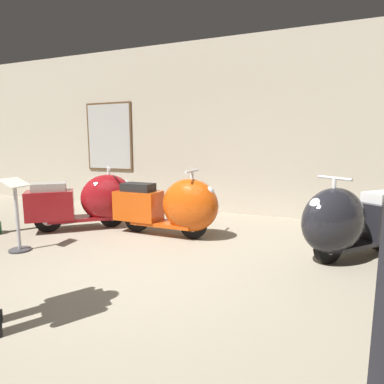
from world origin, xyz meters
TOP-DOWN VIEW (x-y plane):
  - ground_plane at (0.00, 0.00)m, footprint 60.00×60.00m
  - showroom_back_wall at (-0.01, 3.42)m, footprint 18.00×0.24m
  - scooter_0 at (-1.64, 1.31)m, footprint 1.62×1.47m
  - scooter_1 at (-0.15, 1.39)m, footprint 1.72×0.58m
  - scooter_2 at (2.27, 1.28)m, footprint 1.52×1.58m
  - info_stanchion at (-1.80, 0.02)m, footprint 0.28×0.34m

SIDE VIEW (x-z plane):
  - ground_plane at x=0.00m, z-range 0.00..0.00m
  - info_stanchion at x=-1.80m, z-range -0.09..0.90m
  - scooter_1 at x=-0.15m, z-range -0.05..1.00m
  - scooter_0 at x=-1.64m, z-range -0.05..1.00m
  - scooter_2 at x=2.27m, z-range -0.05..1.00m
  - showroom_back_wall at x=-0.01m, z-range 0.00..3.48m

